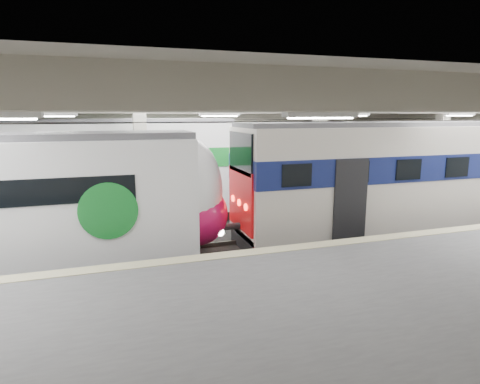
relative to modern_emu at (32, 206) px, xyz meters
name	(u,v)px	position (x,y,z in m)	size (l,w,h in m)	color
station_hall	(251,170)	(6.58, -1.74, 1.08)	(36.00, 24.00, 5.75)	black
modern_emu	(32,206)	(0.00, 0.00, 0.00)	(13.63, 2.81, 4.40)	white
older_rer	(403,176)	(13.82, 0.00, 0.27)	(14.21, 3.14, 4.65)	beige
far_train	(63,172)	(0.37, 5.50, 0.29)	(15.08, 3.37, 4.75)	white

